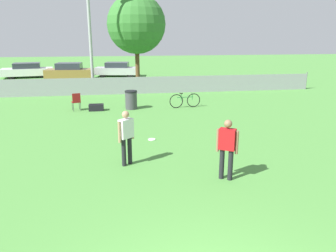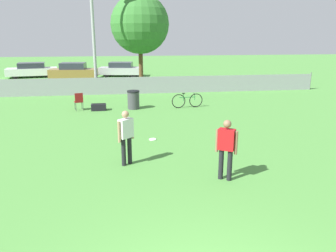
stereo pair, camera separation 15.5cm
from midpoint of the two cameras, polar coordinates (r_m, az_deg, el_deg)
fence_backline at (r=21.61m, az=-5.22°, el=7.06°), size 24.46×0.07×1.21m
light_pole at (r=22.64m, az=-12.89°, el=19.04°), size 0.90×0.36×8.95m
tree_near_pole at (r=25.16m, az=-4.72°, el=17.24°), size 4.29×4.29×6.64m
player_defender_red at (r=8.59m, az=10.62°, el=-3.39°), size 0.50×0.41×1.63m
player_receiver_white at (r=9.52m, az=-6.86°, el=-1.37°), size 0.47×0.44×1.63m
frisbee_disc at (r=12.01m, az=-2.33°, el=-2.33°), size 0.27×0.27×0.03m
folding_chair_sideline at (r=17.21m, az=-15.02°, el=4.33°), size 0.50×0.50×0.91m
bicycle_sideline at (r=17.34m, az=3.64°, el=4.45°), size 1.69×0.44×0.79m
trash_bin at (r=17.08m, az=-5.78°, el=4.58°), size 0.64×0.64×0.96m
gear_bag_sideline at (r=17.05m, az=-11.72°, el=3.23°), size 0.74×0.40×0.36m
parked_car_white at (r=32.73m, az=-22.48°, el=9.00°), size 4.60×2.51×1.32m
parked_car_tan at (r=29.91m, az=-15.99°, el=9.13°), size 4.08×2.04×1.44m
parked_car_silver at (r=31.40m, az=-8.02°, el=9.75°), size 4.21×2.31×1.31m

